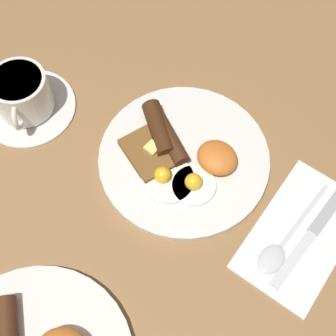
{
  "coord_description": "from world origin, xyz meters",
  "views": [
    {
      "loc": [
        -0.21,
        0.28,
        0.66
      ],
      "look_at": [
        0.0,
        0.04,
        0.03
      ],
      "focal_mm": 50.0,
      "sensor_mm": 36.0,
      "label": 1
    }
  ],
  "objects_px": {
    "teacup_near": "(23,97)",
    "breakfast_plate_near": "(182,157)",
    "spoon": "(278,250)",
    "knife": "(313,232)"
  },
  "relations": [
    {
      "from": "breakfast_plate_near",
      "to": "knife",
      "type": "bearing_deg",
      "value": -171.41
    },
    {
      "from": "breakfast_plate_near",
      "to": "spoon",
      "type": "height_order",
      "value": "breakfast_plate_near"
    },
    {
      "from": "breakfast_plate_near",
      "to": "knife",
      "type": "distance_m",
      "value": 0.23
    },
    {
      "from": "spoon",
      "to": "breakfast_plate_near",
      "type": "bearing_deg",
      "value": -97.5
    },
    {
      "from": "breakfast_plate_near",
      "to": "teacup_near",
      "type": "height_order",
      "value": "teacup_near"
    },
    {
      "from": "breakfast_plate_near",
      "to": "knife",
      "type": "height_order",
      "value": "breakfast_plate_near"
    },
    {
      "from": "teacup_near",
      "to": "spoon",
      "type": "height_order",
      "value": "teacup_near"
    },
    {
      "from": "knife",
      "to": "spoon",
      "type": "xyz_separation_m",
      "value": [
        0.02,
        0.06,
        0.0
      ]
    },
    {
      "from": "teacup_near",
      "to": "knife",
      "type": "distance_m",
      "value": 0.5
    },
    {
      "from": "teacup_near",
      "to": "breakfast_plate_near",
      "type": "bearing_deg",
      "value": -160.0
    }
  ]
}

